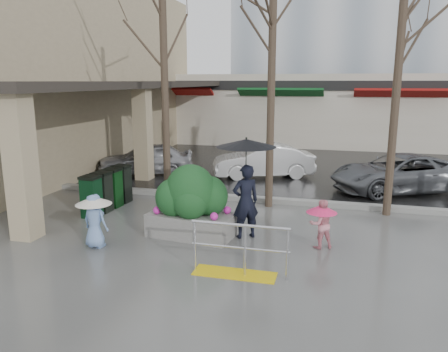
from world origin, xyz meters
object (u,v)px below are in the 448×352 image
at_px(child_pink, 321,220).
at_px(planter, 191,202).
at_px(woman, 246,177).
at_px(car_b, 263,161).
at_px(tree_mideast, 401,32).
at_px(tree_midwest, 273,21).
at_px(tree_west, 163,30).
at_px(car_a, 146,158).
at_px(news_boxes, 108,190).
at_px(child_blue, 94,215).
at_px(car_c, 399,173).
at_px(handrail, 238,256).

xyz_separation_m(child_pink, planter, (-3.01, -0.00, 0.19)).
xyz_separation_m(woman, car_b, (-0.72, 6.70, -0.83)).
distance_m(tree_mideast, car_b, 7.12).
bearing_deg(tree_midwest, car_b, 102.10).
bearing_deg(planter, tree_west, 121.35).
bearing_deg(car_a, tree_midwest, 36.81).
height_order(tree_midwest, news_boxes, tree_midwest).
xyz_separation_m(tree_west, woman, (3.07, -2.75, -3.62)).
height_order(car_a, car_b, same).
relative_size(planter, car_b, 0.55).
height_order(child_blue, car_a, car_a).
xyz_separation_m(child_pink, car_a, (-7.06, 6.26, -0.01)).
bearing_deg(car_c, news_boxes, -88.24).
xyz_separation_m(planter, car_a, (-4.05, 6.27, -0.20)).
height_order(child_pink, car_a, car_a).
bearing_deg(child_blue, car_c, -126.70).
bearing_deg(tree_midwest, car_a, 148.81).
relative_size(tree_midwest, tree_mideast, 1.08).
distance_m(child_blue, car_b, 8.50).
xyz_separation_m(handrail, child_pink, (1.47, 1.83, 0.27)).
xyz_separation_m(handrail, planter, (-1.55, 1.82, 0.46)).
bearing_deg(child_pink, tree_mideast, -144.07).
bearing_deg(car_c, tree_midwest, -79.56).
height_order(child_blue, planter, planter).
bearing_deg(car_c, woman, -61.42).
bearing_deg(car_a, child_pink, 26.42).
distance_m(tree_west, child_pink, 7.20).
xyz_separation_m(child_pink, car_b, (-2.47, 6.92, -0.01)).
xyz_separation_m(tree_west, child_pink, (4.83, -2.97, -4.44)).
bearing_deg(car_b, child_blue, -36.64).
height_order(news_boxes, car_a, car_a).
xyz_separation_m(tree_mideast, car_b, (-4.15, 3.95, -4.23)).
distance_m(news_boxes, car_c, 9.42).
bearing_deg(news_boxes, child_blue, -62.77).
height_order(tree_mideast, car_a, tree_mideast).
height_order(handrail, child_pink, child_pink).
distance_m(tree_west, child_blue, 6.04).
bearing_deg(tree_mideast, child_blue, -147.22).
bearing_deg(child_pink, planter, -24.61).
height_order(handrail, planter, planter).
relative_size(tree_midwest, car_c, 1.54).
bearing_deg(child_blue, car_b, -97.57).
relative_size(child_blue, car_c, 0.27).
bearing_deg(car_b, car_c, 56.62).
height_order(child_pink, car_c, car_c).
xyz_separation_m(tree_midwest, news_boxes, (-4.45, -1.47, -4.66)).
xyz_separation_m(car_a, car_b, (4.58, 0.66, 0.00)).
xyz_separation_m(tree_mideast, car_c, (0.62, 2.85, -4.23)).
bearing_deg(news_boxes, child_pink, -10.77).
bearing_deg(car_c, tree_mideast, -37.88).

